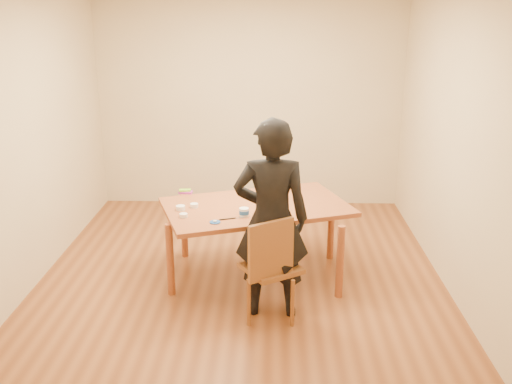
{
  "coord_description": "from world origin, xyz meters",
  "views": [
    {
      "loc": [
        0.3,
        -5.24,
        2.6
      ],
      "look_at": [
        0.15,
        -0.05,
        0.9
      ],
      "focal_mm": 40.0,
      "sensor_mm": 36.0,
      "label": 1
    }
  ],
  "objects_px": {
    "dining_chair": "(271,268)",
    "dining_table": "(256,207)",
    "person": "(271,220)",
    "cake": "(269,195)",
    "cake_plate": "(269,199)"
  },
  "relations": [
    {
      "from": "dining_chair",
      "to": "person",
      "type": "distance_m",
      "value": 0.43
    },
    {
      "from": "cake",
      "to": "cake_plate",
      "type": "bearing_deg",
      "value": 0.0
    },
    {
      "from": "dining_table",
      "to": "cake",
      "type": "bearing_deg",
      "value": 28.52
    },
    {
      "from": "dining_chair",
      "to": "cake_plate",
      "type": "relative_size",
      "value": 1.59
    },
    {
      "from": "cake_plate",
      "to": "person",
      "type": "xyz_separation_m",
      "value": [
        0.03,
        -0.87,
        0.12
      ]
    },
    {
      "from": "person",
      "to": "dining_chair",
      "type": "bearing_deg",
      "value": 89.32
    },
    {
      "from": "cake_plate",
      "to": "person",
      "type": "distance_m",
      "value": 0.88
    },
    {
      "from": "dining_chair",
      "to": "dining_table",
      "type": "bearing_deg",
      "value": 68.3
    },
    {
      "from": "dining_chair",
      "to": "cake_plate",
      "type": "distance_m",
      "value": 0.97
    },
    {
      "from": "cake_plate",
      "to": "cake",
      "type": "xyz_separation_m",
      "value": [
        0.0,
        0.0,
        0.05
      ]
    },
    {
      "from": "dining_table",
      "to": "person",
      "type": "height_order",
      "value": "person"
    },
    {
      "from": "dining_table",
      "to": "cake_plate",
      "type": "xyz_separation_m",
      "value": [
        0.12,
        0.14,
        0.03
      ]
    },
    {
      "from": "cake_plate",
      "to": "cake",
      "type": "relative_size",
      "value": 1.19
    },
    {
      "from": "cake_plate",
      "to": "dining_table",
      "type": "bearing_deg",
      "value": -131.83
    },
    {
      "from": "dining_table",
      "to": "cake",
      "type": "relative_size",
      "value": 7.68
    }
  ]
}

